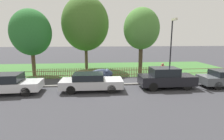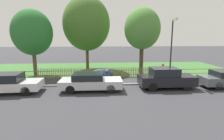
# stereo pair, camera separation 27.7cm
# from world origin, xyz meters

# --- Properties ---
(ground_plane) EXTENTS (120.00, 120.00, 0.00)m
(ground_plane) POSITION_xyz_m (0.00, 0.00, 0.00)
(ground_plane) COLOR #38383D
(kerb_stone) EXTENTS (30.17, 0.20, 0.12)m
(kerb_stone) POSITION_xyz_m (0.00, 0.10, 0.06)
(kerb_stone) COLOR gray
(kerb_stone) RESTS_ON ground
(grass_strip) EXTENTS (30.17, 9.86, 0.01)m
(grass_strip) POSITION_xyz_m (0.00, 7.87, 0.01)
(grass_strip) COLOR #3D7033
(grass_strip) RESTS_ON ground
(park_fence) EXTENTS (30.17, 0.05, 0.97)m
(park_fence) POSITION_xyz_m (0.00, 2.95, 0.49)
(park_fence) COLOR olive
(park_fence) RESTS_ON ground
(parked_car_silver_hatchback) EXTENTS (4.32, 1.96, 1.40)m
(parked_car_silver_hatchback) POSITION_xyz_m (-7.27, -1.31, 0.71)
(parked_car_silver_hatchback) COLOR silver
(parked_car_silver_hatchback) RESTS_ON ground
(parked_car_black_saloon) EXTENTS (4.54, 1.87, 1.29)m
(parked_car_black_saloon) POSITION_xyz_m (-1.55, -1.18, 0.67)
(parked_car_black_saloon) COLOR #BCBCC1
(parked_car_black_saloon) RESTS_ON ground
(parked_car_navy_estate) EXTENTS (4.20, 1.73, 1.60)m
(parked_car_navy_estate) POSITION_xyz_m (4.20, -1.04, 0.80)
(parked_car_navy_estate) COLOR black
(parked_car_navy_estate) RESTS_ON ground
(covered_motorcycle) EXTENTS (2.04, 0.79, 1.06)m
(covered_motorcycle) POSITION_xyz_m (-0.58, 1.83, 0.64)
(covered_motorcycle) COLOR black
(covered_motorcycle) RESTS_ON ground
(tree_nearest_kerb) EXTENTS (3.93, 3.93, 6.61)m
(tree_nearest_kerb) POSITION_xyz_m (-7.47, 4.53, 4.33)
(tree_nearest_kerb) COLOR brown
(tree_nearest_kerb) RESTS_ON ground
(tree_behind_motorcycle) EXTENTS (5.53, 5.53, 8.63)m
(tree_behind_motorcycle) POSITION_xyz_m (-2.31, 7.70, 5.44)
(tree_behind_motorcycle) COLOR brown
(tree_behind_motorcycle) RESTS_ON ground
(tree_mid_park) EXTENTS (3.75, 3.75, 6.93)m
(tree_mid_park) POSITION_xyz_m (3.67, 4.69, 4.74)
(tree_mid_park) COLOR #473828
(tree_mid_park) RESTS_ON ground
(pedestrian_near_fence) EXTENTS (0.48, 0.48, 1.71)m
(pedestrian_near_fence) POSITION_xyz_m (4.53, 0.57, 0.97)
(pedestrian_near_fence) COLOR #2D3351
(pedestrian_near_fence) RESTS_ON ground
(street_lamp) EXTENTS (0.20, 0.79, 5.42)m
(street_lamp) POSITION_xyz_m (5.29, 0.73, 3.43)
(street_lamp) COLOR black
(street_lamp) RESTS_ON ground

